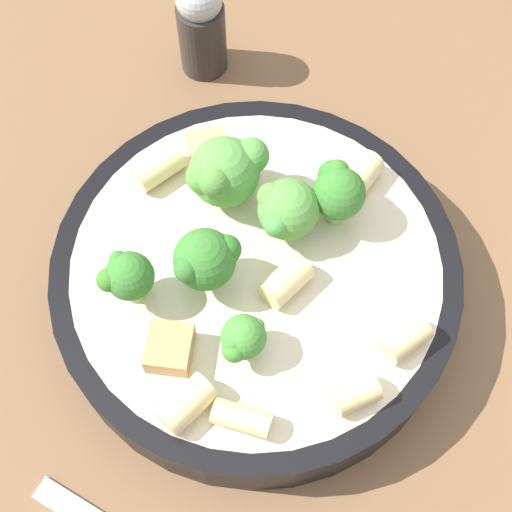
% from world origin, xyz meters
% --- Properties ---
extents(ground_plane, '(2.00, 2.00, 0.00)m').
position_xyz_m(ground_plane, '(0.00, 0.00, 0.00)').
color(ground_plane, brown).
extents(pasta_bowl, '(0.23, 0.23, 0.04)m').
position_xyz_m(pasta_bowl, '(0.00, 0.00, 0.02)').
color(pasta_bowl, black).
rests_on(pasta_bowl, ground_plane).
extents(broccoli_floret_0, '(0.03, 0.03, 0.04)m').
position_xyz_m(broccoli_floret_0, '(0.07, -0.01, 0.06)').
color(broccoli_floret_0, '#93B766').
rests_on(broccoli_floret_0, pasta_bowl).
extents(broccoli_floret_1, '(0.05, 0.04, 0.04)m').
position_xyz_m(broccoli_floret_1, '(-0.00, -0.05, 0.06)').
color(broccoli_floret_1, '#84AD60').
rests_on(broccoli_floret_1, pasta_bowl).
extents(broccoli_floret_2, '(0.04, 0.03, 0.04)m').
position_xyz_m(broccoli_floret_2, '(0.03, 0.00, 0.06)').
color(broccoli_floret_2, '#93B766').
rests_on(broccoli_floret_2, pasta_bowl).
extents(broccoli_floret_3, '(0.02, 0.02, 0.03)m').
position_xyz_m(broccoli_floret_3, '(0.02, 0.04, 0.05)').
color(broccoli_floret_3, '#93B766').
rests_on(broccoli_floret_3, pasta_bowl).
extents(broccoli_floret_4, '(0.03, 0.03, 0.04)m').
position_xyz_m(broccoli_floret_4, '(-0.05, -0.01, 0.06)').
color(broccoli_floret_4, '#93B766').
rests_on(broccoli_floret_4, pasta_bowl).
extents(broccoli_floret_5, '(0.03, 0.03, 0.04)m').
position_xyz_m(broccoli_floret_5, '(-0.02, -0.01, 0.06)').
color(broccoli_floret_5, '#9EC175').
rests_on(broccoli_floret_5, pasta_bowl).
extents(rigatoni_0, '(0.02, 0.02, 0.02)m').
position_xyz_m(rigatoni_0, '(-0.02, 0.09, 0.05)').
color(rigatoni_0, beige).
rests_on(rigatoni_0, pasta_bowl).
extents(rigatoni_1, '(0.03, 0.03, 0.02)m').
position_xyz_m(rigatoni_1, '(0.06, 0.06, 0.05)').
color(rigatoni_1, beige).
rests_on(rigatoni_1, pasta_bowl).
extents(rigatoni_2, '(0.03, 0.03, 0.02)m').
position_xyz_m(rigatoni_2, '(-0.07, -0.03, 0.05)').
color(rigatoni_2, beige).
rests_on(rigatoni_2, pasta_bowl).
extents(rigatoni_3, '(0.03, 0.02, 0.02)m').
position_xyz_m(rigatoni_3, '(-0.05, 0.07, 0.05)').
color(rigatoni_3, beige).
rests_on(rigatoni_3, pasta_bowl).
extents(rigatoni_4, '(0.03, 0.02, 0.02)m').
position_xyz_m(rigatoni_4, '(0.03, -0.07, 0.05)').
color(rigatoni_4, beige).
rests_on(rigatoni_4, pasta_bowl).
extents(rigatoni_5, '(0.03, 0.03, 0.01)m').
position_xyz_m(rigatoni_5, '(0.04, 0.08, 0.04)').
color(rigatoni_5, beige).
rests_on(rigatoni_5, pasta_bowl).
extents(rigatoni_6, '(0.03, 0.03, 0.02)m').
position_xyz_m(rigatoni_6, '(-0.01, 0.02, 0.05)').
color(rigatoni_6, beige).
rests_on(rigatoni_6, pasta_bowl).
extents(chicken_chunk_0, '(0.02, 0.03, 0.01)m').
position_xyz_m(chicken_chunk_0, '(-0.00, -0.08, 0.05)').
color(chicken_chunk_0, tan).
rests_on(chicken_chunk_0, pasta_bowl).
extents(chicken_chunk_1, '(0.03, 0.03, 0.01)m').
position_xyz_m(chicken_chunk_1, '(0.06, 0.03, 0.05)').
color(chicken_chunk_1, tan).
rests_on(chicken_chunk_1, pasta_bowl).
extents(pepper_shaker, '(0.03, 0.03, 0.08)m').
position_xyz_m(pepper_shaker, '(-0.03, -0.18, 0.04)').
color(pepper_shaker, '#332D28').
rests_on(pepper_shaker, ground_plane).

